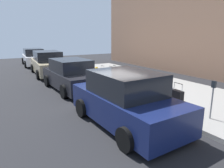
% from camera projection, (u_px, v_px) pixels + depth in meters
% --- Properties ---
extents(ground_plane, '(40.00, 40.00, 0.00)m').
position_uv_depth(ground_plane, '(113.00, 93.00, 10.10)').
color(ground_plane, black).
extents(sidewalk_curb, '(18.00, 5.00, 0.14)m').
position_uv_depth(sidewalk_curb, '(151.00, 86.00, 11.32)').
color(sidewalk_curb, gray).
rests_on(sidewalk_curb, ground_plane).
extents(suitcase_black_0, '(0.46, 0.23, 1.01)m').
position_uv_depth(suitcase_black_0, '(177.00, 100.00, 7.40)').
color(suitcase_black_0, black).
rests_on(suitcase_black_0, sidewalk_curb).
extents(suitcase_silver_1, '(0.40, 0.24, 0.80)m').
position_uv_depth(suitcase_silver_1, '(167.00, 96.00, 7.87)').
color(suitcase_silver_1, '#9EA0A8').
rests_on(suitcase_silver_1, sidewalk_curb).
extents(suitcase_navy_2, '(0.43, 0.26, 0.75)m').
position_uv_depth(suitcase_navy_2, '(159.00, 95.00, 8.38)').
color(suitcase_navy_2, navy).
rests_on(suitcase_navy_2, sidewalk_curb).
extents(suitcase_red_3, '(0.48, 0.21, 0.99)m').
position_uv_depth(suitcase_red_3, '(150.00, 90.00, 8.84)').
color(suitcase_red_3, red).
rests_on(suitcase_red_3, sidewalk_curb).
extents(suitcase_maroon_4, '(0.41, 0.27, 0.95)m').
position_uv_depth(suitcase_maroon_4, '(141.00, 87.00, 9.30)').
color(suitcase_maroon_4, maroon).
rests_on(suitcase_maroon_4, sidewalk_curb).
extents(suitcase_teal_5, '(0.49, 0.26, 0.86)m').
position_uv_depth(suitcase_teal_5, '(133.00, 86.00, 9.76)').
color(suitcase_teal_5, '#0F606B').
rests_on(suitcase_teal_5, sidewalk_curb).
extents(suitcase_olive_6, '(0.49, 0.29, 0.85)m').
position_uv_depth(suitcase_olive_6, '(125.00, 84.00, 10.22)').
color(suitcase_olive_6, '#59601E').
rests_on(suitcase_olive_6, sidewalk_curb).
extents(suitcase_black_7, '(0.39, 0.25, 1.07)m').
position_uv_depth(suitcase_black_7, '(121.00, 80.00, 10.72)').
color(suitcase_black_7, black).
rests_on(suitcase_black_7, sidewalk_curb).
extents(suitcase_silver_8, '(0.37, 0.24, 1.10)m').
position_uv_depth(suitcase_silver_8, '(115.00, 78.00, 11.08)').
color(suitcase_silver_8, '#9EA0A8').
rests_on(suitcase_silver_8, sidewalk_curb).
extents(suitcase_navy_9, '(0.41, 0.26, 0.98)m').
position_uv_depth(suitcase_navy_9, '(111.00, 76.00, 11.54)').
color(suitcase_navy_9, navy).
rests_on(suitcase_navy_9, sidewalk_curb).
extents(suitcase_red_10, '(0.40, 0.27, 0.77)m').
position_uv_depth(suitcase_red_10, '(106.00, 77.00, 11.98)').
color(suitcase_red_10, red).
rests_on(suitcase_red_10, sidewalk_curb).
extents(suitcase_maroon_11, '(0.38, 0.26, 0.89)m').
position_uv_depth(suitcase_maroon_11, '(103.00, 75.00, 12.41)').
color(suitcase_maroon_11, maroon).
rests_on(suitcase_maroon_11, sidewalk_curb).
extents(fire_hydrant, '(0.39, 0.21, 0.72)m').
position_uv_depth(fire_hydrant, '(97.00, 72.00, 13.00)').
color(fire_hydrant, '#D89E0C').
rests_on(fire_hydrant, sidewalk_curb).
extents(bollard_post, '(0.12, 0.12, 0.74)m').
position_uv_depth(bollard_post, '(91.00, 71.00, 13.32)').
color(bollard_post, brown).
rests_on(bollard_post, sidewalk_curb).
extents(parking_meter, '(0.12, 0.09, 1.27)m').
position_uv_depth(parking_meter, '(213.00, 94.00, 6.47)').
color(parking_meter, slate).
rests_on(parking_meter, sidewalk_curb).
extents(parked_car_navy_0, '(4.28, 2.20, 1.71)m').
position_uv_depth(parked_car_navy_0, '(126.00, 100.00, 6.42)').
color(parked_car_navy_0, '#141E4C').
rests_on(parked_car_navy_0, ground_plane).
extents(parked_car_charcoal_1, '(4.41, 2.15, 1.60)m').
position_uv_depth(parked_car_charcoal_1, '(71.00, 75.00, 10.67)').
color(parked_car_charcoal_1, black).
rests_on(parked_car_charcoal_1, ground_plane).
extents(parked_car_beige_2, '(4.88, 2.28, 1.71)m').
position_uv_depth(parked_car_beige_2, '(48.00, 64.00, 14.81)').
color(parked_car_beige_2, tan).
rests_on(parked_car_beige_2, ground_plane).
extents(parked_car_white_3, '(4.63, 2.17, 1.59)m').
position_uv_depth(parked_car_white_3, '(34.00, 57.00, 19.44)').
color(parked_car_white_3, silver).
rests_on(parked_car_white_3, ground_plane).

